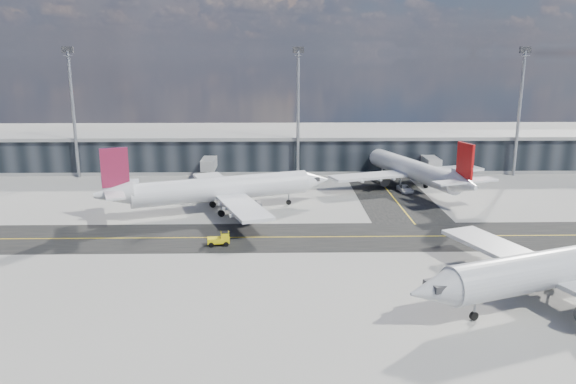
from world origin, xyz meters
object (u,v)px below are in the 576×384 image
Objects in this scene: service_van at (405,189)px; baggage_tug at (221,239)px; airliner_af at (219,189)px; airliner_near at (574,265)px; airliner_redtail at (413,170)px.

baggage_tug is at bearing -142.45° from service_van.
airliner_af reaches higher than service_van.
service_van is (-7.40, 51.58, -3.51)m from airliner_near.
baggage_tug is at bearing 44.37° from airliner_near.
baggage_tug is 46.92m from service_van.
airliner_af reaches higher than baggage_tug.
airliner_redtail is 4.84m from service_van.
service_van is (-2.10, -2.87, -3.29)m from airliner_redtail.
airliner_near is at bearing 57.75° from baggage_tug.
airliner_af is 41.97m from airliner_redtail.
airliner_af is at bearing -175.15° from airliner_redtail.
service_van is (34.42, 31.87, -0.30)m from baggage_tug.
baggage_tug is (-36.52, -34.74, -2.99)m from airliner_redtail.
airliner_redtail is 7.76× the size of service_van.
airliner_redtail reaches higher than service_van.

